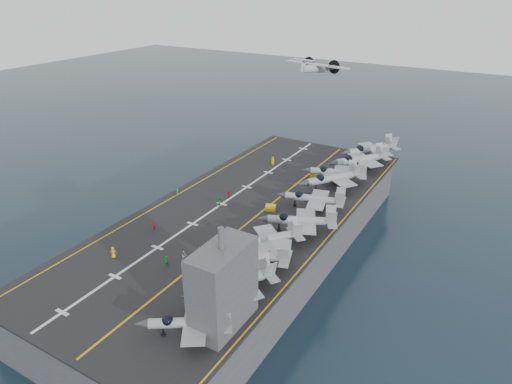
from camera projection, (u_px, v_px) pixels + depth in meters
The scene contains 30 objects.
ground at pixel (247, 254), 97.54m from camera, with size 500.00×500.00×0.00m, color #142135.
hull at pixel (246, 234), 95.42m from camera, with size 36.00×90.00×10.00m, color #56595E.
flight_deck at pixel (246, 212), 93.21m from camera, with size 38.00×92.00×0.40m, color black.
foul_line at pixel (259, 214), 91.74m from camera, with size 0.35×90.00×0.02m, color gold.
landing_centerline at pixel (222, 204), 95.88m from camera, with size 0.50×90.00×0.02m, color silver.
deck_edge_port at pixel (181, 193), 100.95m from camera, with size 0.25×90.00×0.02m, color gold.
deck_edge_stbd at pixel (331, 234), 84.60m from camera, with size 0.25×90.00×0.02m, color gold.
island_superstructure at pixel (223, 278), 59.64m from camera, with size 5.00×10.00×15.00m, color #56595E, non-canonical shape.
fighter_jet_0 at pixel (190, 322), 59.70m from camera, with size 15.46×14.23×4.47m, color gray, non-canonical shape.
fighter_jet_1 at pixel (235, 282), 67.06m from camera, with size 16.40×17.64×5.10m, color gray, non-canonical shape.
fighter_jet_2 at pixel (252, 254), 73.84m from camera, with size 17.08×13.96×5.12m, color #929AA1, non-canonical shape.
fighter_jet_3 at pixel (267, 238), 78.42m from camera, with size 16.64×17.18×5.00m, color #91999E, non-canonical shape.
fighter_jet_4 at pixel (302, 220), 84.25m from camera, with size 17.71×15.34×5.17m, color gray, non-canonical shape.
fighter_jet_5 at pixel (314, 198), 92.78m from camera, with size 16.11×12.64×4.95m, color #9AA2AC, non-canonical shape.
fighter_jet_6 at pixel (334, 177), 101.79m from camera, with size 18.01×19.18×5.55m, color #9299A1, non-canonical shape.
fighter_jet_7 at pixel (338, 172), 105.03m from camera, with size 17.27×14.09×5.18m, color gray, non-canonical shape.
fighter_jet_8 at pixel (361, 159), 112.16m from camera, with size 18.80×19.62×5.69m, color #9DA4AF, non-canonical shape.
tow_cart_a at pixel (209, 263), 74.93m from camera, with size 1.97×1.42×1.09m, color gold, non-canonical shape.
tow_cart_b at pixel (271, 208), 93.00m from camera, with size 2.37×1.97×1.22m, color gold, non-canonical shape.
tow_cart_c at pixel (315, 175), 108.33m from camera, with size 1.92×1.28×1.13m, color gold, non-canonical shape.
crew_0 at pixel (113, 252), 77.02m from camera, with size 1.47×1.30×2.06m, color yellow.
crew_1 at pixel (154, 225), 85.74m from camera, with size 1.16×0.88×1.77m, color #B21919.
crew_2 at pixel (219, 202), 94.60m from camera, with size 0.96×1.26×1.89m, color #25852C.
crew_3 at pixel (178, 192), 99.17m from camera, with size 1.11×1.13×1.59m, color #298233.
crew_4 at pixel (229, 194), 98.52m from camera, with size 1.12×0.85×1.70m, color #B42312.
crew_5 at pixel (273, 161), 116.01m from camera, with size 1.28×1.44×2.01m, color yellow.
crew_6 at pixel (166, 261), 74.66m from camera, with size 1.46×1.39×2.03m, color #1E8026.
crew_7 at pixel (184, 256), 76.29m from camera, with size 1.30×1.23×1.80m, color silver.
transport_plane at pixel (316, 69), 135.39m from camera, with size 24.74×19.32×5.22m, color white, non-canonical shape.
fighter_jet_9 at pixel (372, 149), 118.78m from camera, with size 18.80×19.62×5.69m, color #9DA4AF, non-canonical shape.
Camera 1 is at (43.82, -70.19, 53.35)m, focal length 32.00 mm.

